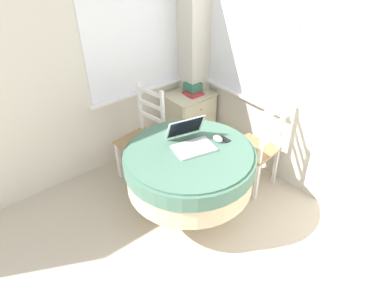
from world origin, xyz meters
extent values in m
cube|color=white|center=(1.27, 3.36, 1.49)|extent=(1.10, 0.01, 1.42)
cube|color=white|center=(1.27, 3.33, 0.77)|extent=(1.18, 0.07, 0.02)
cube|color=white|center=(2.09, 2.54, 1.49)|extent=(0.01, 1.10, 1.42)
cube|color=white|center=(2.06, 2.54, 0.77)|extent=(0.07, 1.18, 0.02)
cube|color=beige|center=(1.96, 3.23, 1.27)|extent=(0.28, 0.28, 2.55)
cylinder|color=#4C3D2D|center=(1.00, 2.13, 0.01)|extent=(0.36, 0.36, 0.03)
cylinder|color=#4C3D2D|center=(1.00, 2.13, 0.38)|extent=(0.11, 0.11, 0.70)
cylinder|color=beige|center=(1.00, 2.13, 0.56)|extent=(1.10, 1.10, 0.34)
cylinder|color=#4C7560|center=(1.00, 2.13, 0.66)|extent=(1.13, 1.13, 0.14)
cylinder|color=#4C7560|center=(1.00, 2.13, 0.74)|extent=(1.07, 1.07, 0.02)
cube|color=silver|center=(1.04, 2.13, 0.76)|extent=(0.38, 0.31, 0.02)
cube|color=silver|center=(1.04, 2.15, 0.77)|extent=(0.32, 0.21, 0.00)
cube|color=silver|center=(1.08, 2.30, 0.87)|extent=(0.36, 0.19, 0.21)
cube|color=black|center=(1.08, 2.29, 0.87)|extent=(0.32, 0.16, 0.18)
ellipsoid|color=silver|center=(1.28, 2.09, 0.77)|extent=(0.07, 0.10, 0.05)
cube|color=black|center=(1.34, 2.07, 0.75)|extent=(0.05, 0.11, 0.01)
cube|color=black|center=(1.34, 2.07, 0.76)|extent=(0.04, 0.08, 0.00)
cube|color=#A87F51|center=(0.99, 2.93, 0.44)|extent=(0.47, 0.45, 0.02)
cube|color=white|center=(0.78, 3.07, 0.21)|extent=(0.04, 0.04, 0.43)
cube|color=white|center=(0.83, 2.74, 0.21)|extent=(0.04, 0.04, 0.43)
cube|color=white|center=(1.14, 3.13, 0.21)|extent=(0.04, 0.04, 0.43)
cube|color=white|center=(1.19, 2.80, 0.21)|extent=(0.04, 0.04, 0.43)
cube|color=white|center=(1.14, 3.13, 0.72)|extent=(0.04, 0.04, 0.55)
cube|color=white|center=(1.19, 2.80, 0.72)|extent=(0.04, 0.04, 0.55)
cube|color=white|center=(1.17, 2.96, 0.93)|extent=(0.08, 0.34, 0.04)
cube|color=white|center=(1.17, 2.96, 0.79)|extent=(0.08, 0.34, 0.04)
cube|color=white|center=(1.17, 2.96, 0.65)|extent=(0.08, 0.34, 0.04)
cube|color=#A87F51|center=(1.79, 2.09, 0.44)|extent=(0.43, 0.46, 0.02)
cube|color=white|center=(1.94, 2.29, 0.21)|extent=(0.04, 0.04, 0.43)
cube|color=white|center=(1.61, 2.25, 0.21)|extent=(0.04, 0.04, 0.43)
cube|color=white|center=(1.98, 1.93, 0.21)|extent=(0.04, 0.04, 0.43)
cube|color=white|center=(1.64, 1.89, 0.21)|extent=(0.04, 0.04, 0.43)
cube|color=white|center=(1.98, 1.93, 0.72)|extent=(0.04, 0.04, 0.55)
cube|color=white|center=(1.64, 1.89, 0.72)|extent=(0.04, 0.04, 0.55)
cube|color=white|center=(1.81, 1.91, 0.93)|extent=(0.34, 0.06, 0.04)
cube|color=white|center=(1.81, 1.91, 0.79)|extent=(0.34, 0.06, 0.04)
cube|color=white|center=(1.81, 1.91, 0.65)|extent=(0.34, 0.06, 0.04)
cube|color=beige|center=(1.80, 3.12, 0.32)|extent=(0.52, 0.41, 0.64)
cube|color=beige|center=(1.80, 3.12, 0.65)|extent=(0.54, 0.43, 0.02)
cube|color=beige|center=(1.80, 2.92, 0.54)|extent=(0.45, 0.01, 0.18)
sphere|color=olive|center=(1.80, 2.91, 0.54)|extent=(0.02, 0.02, 0.02)
cube|color=beige|center=(1.80, 2.92, 0.32)|extent=(0.45, 0.01, 0.18)
sphere|color=olive|center=(1.80, 2.91, 0.32)|extent=(0.02, 0.02, 0.02)
cube|color=beige|center=(1.80, 2.92, 0.11)|extent=(0.45, 0.01, 0.18)
sphere|color=olive|center=(1.80, 2.91, 0.11)|extent=(0.02, 0.02, 0.02)
cube|color=#387A5B|center=(1.86, 3.13, 0.72)|extent=(0.16, 0.17, 0.11)
cube|color=#BC3338|center=(1.82, 3.07, 0.67)|extent=(0.18, 0.19, 0.02)
camera|label=1|loc=(-0.49, 0.32, 2.41)|focal=32.00mm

